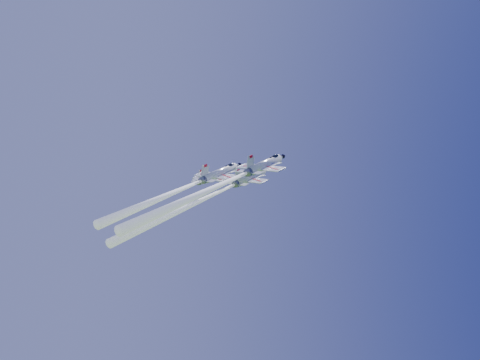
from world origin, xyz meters
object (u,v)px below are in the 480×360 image
object	(u,v)px
jet_slot	(185,188)
jet_lead	(209,197)
jet_left	(178,191)
jet_right	(224,183)

from	to	relation	value
jet_slot	jet_lead	bearing A→B (deg)	95.09
jet_lead	jet_slot	size ratio (longest dim) A/B	1.25
jet_left	jet_slot	size ratio (longest dim) A/B	0.98
jet_right	jet_slot	xyz separation A→B (m)	(-7.30, 3.09, -0.73)
jet_lead	jet_left	world-z (taller)	jet_lead
jet_lead	jet_left	distance (m)	6.92
jet_left	jet_lead	bearing A→B (deg)	42.69
jet_right	jet_slot	size ratio (longest dim) A/B	1.24
jet_lead	jet_left	xyz separation A→B (m)	(-6.81, 0.75, 0.97)
jet_lead	jet_right	distance (m)	10.35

